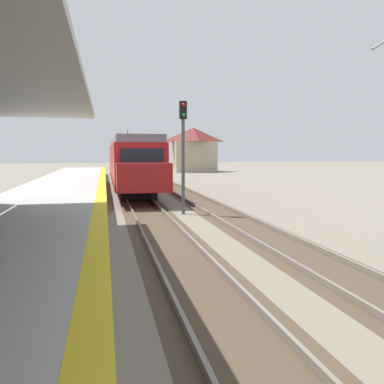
# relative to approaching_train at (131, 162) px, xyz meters

# --- Properties ---
(station_platform) EXTENTS (5.00, 80.00, 0.91)m
(station_platform) POSITION_rel_approaching_train_xyz_m (-4.40, -17.37, -1.73)
(station_platform) COLOR #A8A8A3
(station_platform) RESTS_ON ground
(track_pair_nearest_platform) EXTENTS (2.34, 120.00, 0.16)m
(track_pair_nearest_platform) POSITION_rel_approaching_train_xyz_m (-0.00, -13.37, -2.13)
(track_pair_nearest_platform) COLOR #4C3D2D
(track_pair_nearest_platform) RESTS_ON ground
(track_pair_middle) EXTENTS (2.34, 120.00, 0.16)m
(track_pair_middle) POSITION_rel_approaching_train_xyz_m (3.40, -13.37, -2.13)
(track_pair_middle) COLOR #4C3D2D
(track_pair_middle) RESTS_ON ground
(approaching_train) EXTENTS (2.93, 19.60, 4.76)m
(approaching_train) POSITION_rel_approaching_train_xyz_m (0.00, 0.00, 0.00)
(approaching_train) COLOR maroon
(approaching_train) RESTS_ON ground
(rail_signal_post) EXTENTS (0.32, 0.34, 5.20)m
(rail_signal_post) POSITION_rel_approaching_train_xyz_m (1.59, -11.86, 1.02)
(rail_signal_post) COLOR #4C4C4C
(rail_signal_post) RESTS_ON ground
(distant_trackside_house) EXTENTS (6.60, 5.28, 6.40)m
(distant_trackside_house) POSITION_rel_approaching_train_xyz_m (10.84, 26.81, 1.16)
(distant_trackside_house) COLOR tan
(distant_trackside_house) RESTS_ON ground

